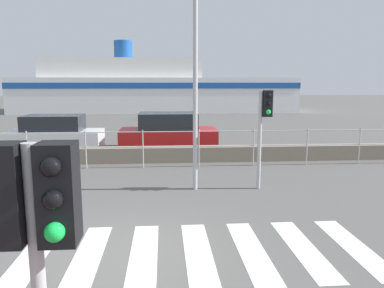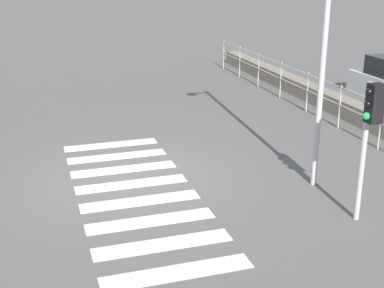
{
  "view_description": "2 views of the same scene",
  "coord_description": "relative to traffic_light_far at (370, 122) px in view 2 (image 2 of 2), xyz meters",
  "views": [
    {
      "loc": [
        0.7,
        -5.84,
        2.78
      ],
      "look_at": [
        1.3,
        2.0,
        1.5
      ],
      "focal_mm": 35.0,
      "sensor_mm": 36.0,
      "label": 1
    },
    {
      "loc": [
        10.82,
        -1.91,
        4.57
      ],
      "look_at": [
        1.52,
        1.0,
        1.2
      ],
      "focal_mm": 50.0,
      "sensor_mm": 36.0,
      "label": 2
    }
  ],
  "objects": [
    {
      "name": "traffic_light_far",
      "position": [
        0.0,
        0.0,
        0.0
      ],
      "size": [
        0.34,
        0.32,
        2.6
      ],
      "color": "#B2B2B5",
      "rests_on": "ground_plane"
    },
    {
      "name": "crosswalk",
      "position": [
        -2.51,
        -3.66,
        -1.91
      ],
      "size": [
        6.75,
        2.4,
        0.01
      ],
      "color": "silver",
      "rests_on": "ground_plane"
    },
    {
      "name": "ground_plane",
      "position": [
        -3.31,
        -3.66,
        -1.91
      ],
      "size": [
        160.0,
        160.0,
        0.0
      ],
      "primitive_type": "plane",
      "color": "#565451"
    },
    {
      "name": "harbor_fence",
      "position": [
        -3.31,
        2.77,
        -1.09
      ],
      "size": [
        22.38,
        0.04,
        1.26
      ],
      "color": "#B2B2B5",
      "rests_on": "ground_plane"
    }
  ]
}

